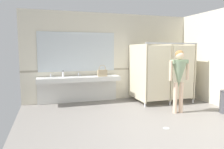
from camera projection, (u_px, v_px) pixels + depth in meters
ground_plane at (159, 133)px, 4.51m from camera, size 6.09×6.79×0.10m
wall_back at (114, 57)px, 7.33m from camera, size 6.09×0.12×2.94m
wall_back_tile_band at (115, 69)px, 7.32m from camera, size 6.09×0.01×0.06m
vanity_counter at (79, 84)px, 6.79m from camera, size 2.59×0.55×0.98m
mirror_panel at (78, 52)px, 6.86m from camera, size 2.49×0.02×1.26m
bathroom_stalls at (163, 71)px, 6.91m from camera, size 1.78×1.36×1.93m
person_standing at (179, 73)px, 5.66m from camera, size 0.59×0.41×1.71m
handbag at (102, 73)px, 6.75m from camera, size 0.30×0.12×0.37m
soap_dispenser at (63, 74)px, 6.68m from camera, size 0.07×0.07×0.20m
floor_drain_cover at (166, 128)px, 4.64m from camera, size 0.14×0.14×0.01m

